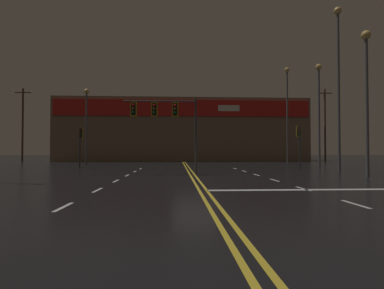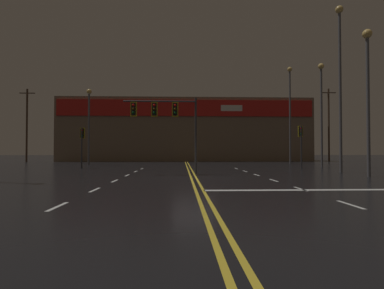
# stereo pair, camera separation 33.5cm
# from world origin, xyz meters

# --- Properties ---
(ground_plane) EXTENTS (200.00, 200.00, 0.00)m
(ground_plane) POSITION_xyz_m (0.00, 0.00, 0.00)
(ground_plane) COLOR black
(road_markings) EXTENTS (12.47, 60.00, 0.01)m
(road_markings) POSITION_xyz_m (0.69, -0.94, 0.00)
(road_markings) COLOR gold
(road_markings) RESTS_ON ground
(traffic_signal_median) EXTENTS (4.91, 0.36, 5.15)m
(traffic_signal_median) POSITION_xyz_m (-1.89, 2.47, 4.03)
(traffic_signal_median) COLOR #38383D
(traffic_signal_median) RESTS_ON ground
(traffic_signal_corner_northeast) EXTENTS (0.42, 0.36, 3.83)m
(traffic_signal_corner_northeast) POSITION_xyz_m (9.95, 8.73, 2.81)
(traffic_signal_corner_northeast) COLOR #38383D
(traffic_signal_corner_northeast) RESTS_ON ground
(traffic_signal_corner_northwest) EXTENTS (0.42, 0.36, 3.68)m
(traffic_signal_corner_northwest) POSITION_xyz_m (-9.72, 9.91, 2.71)
(traffic_signal_corner_northwest) COLOR #38383D
(traffic_signal_corner_northwest) RESTS_ON ground
(streetlight_near_left) EXTENTS (0.56, 0.56, 12.30)m
(streetlight_near_left) POSITION_xyz_m (10.95, 3.90, 7.57)
(streetlight_near_left) COLOR #59595E
(streetlight_near_left) RESTS_ON ground
(streetlight_near_right) EXTENTS (0.56, 0.56, 10.07)m
(streetlight_near_right) POSITION_xyz_m (12.83, 10.78, 6.37)
(streetlight_near_right) COLOR #59595E
(streetlight_near_right) RESTS_ON ground
(streetlight_median_approach) EXTENTS (0.56, 0.56, 11.60)m
(streetlight_median_approach) POSITION_xyz_m (12.22, 17.49, 7.20)
(streetlight_median_approach) COLOR #59595E
(streetlight_median_approach) RESTS_ON ground
(streetlight_far_right) EXTENTS (0.56, 0.56, 8.98)m
(streetlight_far_right) POSITION_xyz_m (10.60, 0.11, 5.77)
(streetlight_far_right) COLOR #59595E
(streetlight_far_right) RESTS_ON ground
(streetlight_far_median) EXTENTS (0.56, 0.56, 8.53)m
(streetlight_far_median) POSITION_xyz_m (-11.08, 16.32, 5.52)
(streetlight_far_median) COLOR #59595E
(streetlight_far_median) RESTS_ON ground
(building_backdrop) EXTENTS (38.56, 10.23, 9.62)m
(building_backdrop) POSITION_xyz_m (0.00, 31.62, 4.83)
(building_backdrop) COLOR #7A6651
(building_backdrop) RESTS_ON ground
(utility_pole_row) EXTENTS (46.40, 0.26, 10.89)m
(utility_pole_row) POSITION_xyz_m (-0.45, 26.18, 5.55)
(utility_pole_row) COLOR #4C3828
(utility_pole_row) RESTS_ON ground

